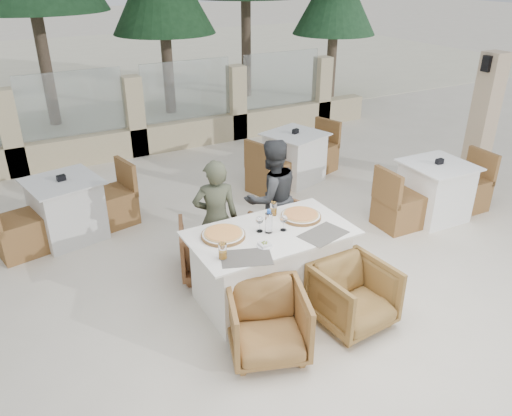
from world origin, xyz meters
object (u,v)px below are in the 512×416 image
olive_dish (265,244)px  armchair_far_right (285,230)px  bg_table_c (434,191)px  armchair_near_left (268,323)px  bg_table_b (295,157)px  wine_glass_near (284,222)px  pizza_right (301,215)px  wine_glass_centre (260,223)px  diner_right (272,198)px  diner_left (216,219)px  water_bottle (269,221)px  dining_table (270,265)px  pizza_left (223,234)px  beer_glass_right (273,209)px  beer_glass_left (223,251)px  armchair_near_right (353,295)px  armchair_far_left (210,248)px  bg_table_a (67,209)px

olive_dish → armchair_far_right: olive_dish is taller
olive_dish → bg_table_c: olive_dish is taller
armchair_near_left → bg_table_b: bg_table_b is taller
wine_glass_near → armchair_far_right: wine_glass_near is taller
bg_table_b → wine_glass_near: bearing=-141.8°
pizza_right → armchair_far_right: (0.18, 0.58, -0.50)m
wine_glass_centre → diner_right: (0.57, 0.73, -0.16)m
olive_dish → diner_left: diner_left is taller
water_bottle → bg_table_c: (2.87, 0.51, -0.51)m
dining_table → wine_glass_centre: bearing=145.3°
olive_dish → water_bottle: bearing=51.9°
wine_glass_near → armchair_near_left: size_ratio=0.27×
pizza_left → beer_glass_right: size_ratio=2.99×
wine_glass_centre → beer_glass_left: 0.59m
armchair_near_right → water_bottle: bearing=120.5°
beer_glass_right → armchair_far_left: 0.88m
wine_glass_centre → diner_left: bearing=106.0°
olive_dish → armchair_near_right: olive_dish is taller
olive_dish → armchair_near_left: size_ratio=0.16×
beer_glass_left → armchair_far_left: size_ratio=0.22×
pizza_left → wine_glass_near: wine_glass_near is taller
beer_glass_right → water_bottle: bearing=-127.7°
beer_glass_left → diner_left: bearing=69.1°
beer_glass_right → armchair_near_left: bearing=-122.8°
water_bottle → diner_right: diner_right is taller
dining_table → wine_glass_near: wine_glass_near is taller
wine_glass_centre → beer_glass_right: bearing=38.9°
pizza_right → wine_glass_centre: (-0.51, -0.05, 0.07)m
beer_glass_left → olive_dish: bearing=0.7°
armchair_far_right → armchair_near_right: size_ratio=0.95×
beer_glass_right → bg_table_c: bearing=4.6°
beer_glass_left → wine_glass_near: bearing=13.8°
armchair_near_left → armchair_near_right: armchair_near_left is taller
olive_dish → bg_table_a: (-1.37, 2.52, -0.41)m
bg_table_c → bg_table_b: bearing=117.6°
pizza_right → wine_glass_near: wine_glass_near is taller
dining_table → bg_table_c: size_ratio=0.98×
pizza_right → bg_table_c: bearing=9.5°
armchair_near_right → wine_glass_centre: bearing=121.8°
water_bottle → wine_glass_near: (0.15, -0.03, -0.03)m
water_bottle → wine_glass_near: size_ratio=1.32×
water_bottle → diner_right: bearing=57.7°
water_bottle → bg_table_b: 3.20m
wine_glass_centre → armchair_far_right: bearing=42.1°
armchair_near_right → beer_glass_right: bearing=100.6°
armchair_far_left → armchair_near_right: 1.67m
water_bottle → armchair_near_left: water_bottle is taller
armchair_near_right → diner_right: size_ratio=0.49×
wine_glass_centre → bg_table_a: bearing=123.1°
pizza_right → olive_dish: bearing=-152.5°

